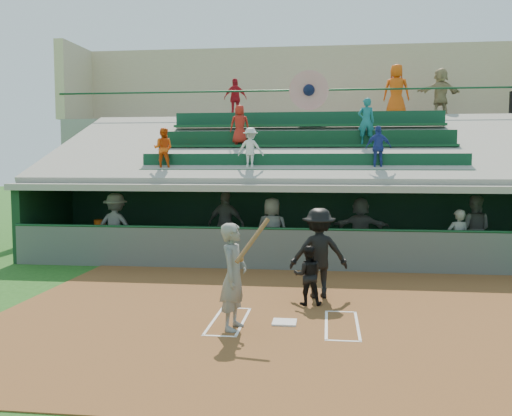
# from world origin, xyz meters

# --- Properties ---
(ground) EXTENTS (100.00, 100.00, 0.00)m
(ground) POSITION_xyz_m (0.00, 0.00, 0.00)
(ground) COLOR #1B4C15
(ground) RESTS_ON ground
(dirt_slab) EXTENTS (11.00, 9.00, 0.02)m
(dirt_slab) POSITION_xyz_m (0.00, 0.50, 0.01)
(dirt_slab) COLOR brown
(dirt_slab) RESTS_ON ground
(home_plate) EXTENTS (0.43, 0.43, 0.03)m
(home_plate) POSITION_xyz_m (0.00, 0.00, 0.04)
(home_plate) COLOR silver
(home_plate) RESTS_ON dirt_slab
(batters_box_chalk) EXTENTS (2.65, 1.85, 0.01)m
(batters_box_chalk) POSITION_xyz_m (0.00, 0.00, 0.02)
(batters_box_chalk) COLOR silver
(batters_box_chalk) RESTS_ON dirt_slab
(dugout_floor) EXTENTS (16.00, 3.50, 0.04)m
(dugout_floor) POSITION_xyz_m (0.00, 6.75, 0.02)
(dugout_floor) COLOR gray
(dugout_floor) RESTS_ON ground
(concourse_slab) EXTENTS (20.00, 3.00, 4.60)m
(concourse_slab) POSITION_xyz_m (0.00, 13.50, 2.30)
(concourse_slab) COLOR gray
(concourse_slab) RESTS_ON ground
(grandstand) EXTENTS (20.40, 10.40, 7.80)m
(grandstand) POSITION_xyz_m (-0.01, 10.52, 2.26)
(grandstand) COLOR #535953
(grandstand) RESTS_ON ground
(batter_at_plate) EXTENTS (0.91, 0.79, 1.95)m
(batter_at_plate) POSITION_xyz_m (-0.85, -0.46, 0.95)
(batter_at_plate) COLOR #60635D
(batter_at_plate) RESTS_ON dirt_slab
(catcher) EXTENTS (0.62, 0.50, 1.21)m
(catcher) POSITION_xyz_m (0.37, 1.39, 0.62)
(catcher) COLOR black
(catcher) RESTS_ON dirt_slab
(home_umpire) EXTENTS (1.32, 0.87, 1.91)m
(home_umpire) POSITION_xyz_m (0.57, 2.05, 0.98)
(home_umpire) COLOR black
(home_umpire) RESTS_ON dirt_slab
(dugout_bench) EXTENTS (16.34, 3.69, 0.50)m
(dugout_bench) POSITION_xyz_m (0.23, 8.06, 0.29)
(dugout_bench) COLOR olive
(dugout_bench) RESTS_ON dugout_floor
(white_table) EXTENTS (0.90, 0.71, 0.74)m
(white_table) POSITION_xyz_m (-6.21, 6.42, 0.41)
(white_table) COLOR silver
(white_table) RESTS_ON dugout_floor
(water_cooler) EXTENTS (0.36, 0.36, 0.36)m
(water_cooler) POSITION_xyz_m (-6.14, 6.50, 0.96)
(water_cooler) COLOR #CF4E0C
(water_cooler) RESTS_ON white_table
(dugout_player_a) EXTENTS (1.31, 0.82, 1.94)m
(dugout_player_a) POSITION_xyz_m (-5.41, 5.93, 1.01)
(dugout_player_a) COLOR #5D605B
(dugout_player_a) RESTS_ON dugout_floor
(dugout_player_b) EXTENTS (1.24, 0.76, 1.98)m
(dugout_player_b) POSITION_xyz_m (-2.27, 6.71, 1.03)
(dugout_player_b) COLOR #535550
(dugout_player_b) RESTS_ON dugout_floor
(dugout_player_c) EXTENTS (0.98, 0.71, 1.87)m
(dugout_player_c) POSITION_xyz_m (-0.78, 5.66, 0.98)
(dugout_player_c) COLOR #51544F
(dugout_player_c) RESTS_ON dugout_floor
(dugout_player_d) EXTENTS (1.71, 0.67, 1.81)m
(dugout_player_d) POSITION_xyz_m (1.73, 7.02, 0.94)
(dugout_player_d) COLOR #61645F
(dugout_player_d) RESTS_ON dugout_floor
(dugout_player_e) EXTENTS (0.66, 0.51, 1.63)m
(dugout_player_e) POSITION_xyz_m (4.16, 5.33, 0.85)
(dugout_player_e) COLOR #61645E
(dugout_player_e) RESTS_ON dugout_floor
(dugout_player_f) EXTENTS (1.12, 0.99, 1.93)m
(dugout_player_f) POSITION_xyz_m (4.83, 6.46, 1.00)
(dugout_player_f) COLOR #535651
(dugout_player_f) RESTS_ON dugout_floor
(concourse_staff_a) EXTENTS (1.00, 0.70, 1.57)m
(concourse_staff_a) POSITION_xyz_m (-2.91, 12.50, 5.39)
(concourse_staff_a) COLOR red
(concourse_staff_a) RESTS_ON concourse_slab
(concourse_staff_b) EXTENTS (1.06, 0.77, 2.02)m
(concourse_staff_b) POSITION_xyz_m (3.33, 12.65, 5.61)
(concourse_staff_b) COLOR #D84D0C
(concourse_staff_b) RESTS_ON concourse_slab
(concourse_staff_c) EXTENTS (1.86, 1.06, 1.92)m
(concourse_staff_c) POSITION_xyz_m (5.07, 13.15, 5.56)
(concourse_staff_c) COLOR tan
(concourse_staff_c) RESTS_ON concourse_slab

